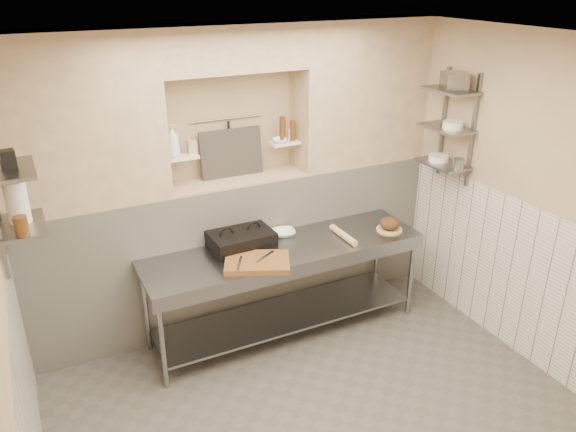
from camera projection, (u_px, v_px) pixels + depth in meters
floor at (326, 424)px, 4.38m from camera, size 4.00×3.90×0.10m
ceiling at (339, 37)px, 3.21m from camera, size 4.00×3.90×0.10m
wall_right at (546, 208)px, 4.63m from camera, size 0.10×3.90×2.80m
wall_back at (227, 173)px, 5.44m from camera, size 4.00×0.10×2.80m
backwall_lower at (239, 248)px, 5.51m from camera, size 4.00×0.40×1.40m
alcove_sill at (236, 180)px, 5.23m from camera, size 1.30×0.40×0.02m
backwall_pillar_left at (76, 123)px, 4.41m from camera, size 1.35×0.40×1.40m
backwall_pillar_right at (360, 93)px, 5.49m from camera, size 1.35×0.40×1.40m
backwall_header at (231, 47)px, 4.75m from camera, size 1.30×0.40×0.40m
wainscot_right at (526, 283)px, 4.88m from camera, size 0.02×3.90×1.40m
alcove_shelf_left at (182, 157)px, 4.91m from camera, size 0.28×0.16×0.02m
alcove_shelf_right at (284, 143)px, 5.31m from camera, size 0.28×0.16×0.02m
utensil_rail at (227, 119)px, 5.15m from camera, size 0.70×0.02×0.02m
hanging_steel at (229, 137)px, 5.20m from camera, size 0.02×0.02×0.30m
splash_panel at (232, 153)px, 5.22m from camera, size 0.60×0.08×0.45m
wall_shelf_left_lower at (22, 226)px, 3.83m from camera, size 0.30×0.50×0.02m
wall_shelf_left_upper at (10, 170)px, 3.67m from camera, size 0.30×0.50×0.03m
shelf_rail_right_a at (443, 122)px, 5.44m from camera, size 0.03×0.03×1.05m
shelf_rail_right_b at (473, 132)px, 5.11m from camera, size 0.03×0.03×1.05m
wall_shelf_right_lower at (442, 164)px, 5.36m from camera, size 0.30×0.50×0.02m
wall_shelf_right_mid at (446, 128)px, 5.22m from camera, size 0.30×0.50×0.02m
wall_shelf_right_upper at (451, 90)px, 5.08m from camera, size 0.30×0.50×0.03m
prep_table at (286, 273)px, 5.16m from camera, size 2.60×0.70×0.90m
panini_press at (241, 239)px, 5.05m from camera, size 0.57×0.43×0.15m
cutting_board at (257, 262)px, 4.76m from camera, size 0.65×0.57×0.05m
knife_blade at (265, 257)px, 4.81m from camera, size 0.23×0.15×0.01m
tongs at (239, 263)px, 4.68m from camera, size 0.13×0.21×0.02m
mixing_bowl at (284, 233)px, 5.29m from camera, size 0.25×0.25×0.05m
rolling_pin at (343, 235)px, 5.24m from camera, size 0.07×0.40×0.06m
bread_board at (389, 229)px, 5.41m from camera, size 0.25×0.25×0.01m
bread_loaf at (390, 223)px, 5.38m from camera, size 0.19×0.19×0.12m
bottle_soap at (173, 141)px, 4.79m from camera, size 0.13×0.13×0.29m
jar_alcove at (192, 147)px, 4.95m from camera, size 0.08×0.08×0.11m
bowl_alcove at (280, 141)px, 5.26m from camera, size 0.17×0.17×0.04m
condiment_a at (293, 131)px, 5.29m from camera, size 0.05×0.05×0.20m
condiment_b at (283, 129)px, 5.28m from camera, size 0.06×0.06×0.23m
condiment_c at (292, 134)px, 5.34m from camera, size 0.06×0.06×0.11m
jug_left at (17, 202)px, 3.80m from camera, size 0.15×0.15×0.30m
jar_left at (21, 226)px, 3.64m from camera, size 0.09×0.09×0.13m
box_left_upper at (8, 160)px, 3.62m from camera, size 0.10×0.10×0.13m
bowl_right at (439, 158)px, 5.40m from camera, size 0.19×0.19×0.06m
canister_right at (459, 164)px, 5.16m from camera, size 0.10×0.10×0.10m
bowl_right_mid at (453, 125)px, 5.14m from camera, size 0.19×0.19×0.07m
basket_right at (454, 81)px, 5.02m from camera, size 0.28×0.30×0.15m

